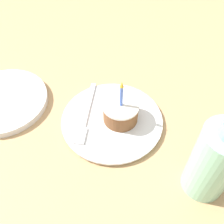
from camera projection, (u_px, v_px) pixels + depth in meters
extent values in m
cube|color=tan|center=(104.00, 126.00, 0.65)|extent=(2.40, 2.40, 0.04)
cylinder|color=silver|center=(112.00, 120.00, 0.63)|extent=(0.23, 0.23, 0.01)
cylinder|color=silver|center=(112.00, 120.00, 0.62)|extent=(0.24, 0.24, 0.01)
cylinder|color=brown|center=(121.00, 113.00, 0.60)|extent=(0.08, 0.08, 0.04)
cylinder|color=silver|center=(121.00, 106.00, 0.59)|extent=(0.08, 0.08, 0.01)
cylinder|color=#4C72E0|center=(121.00, 96.00, 0.56)|extent=(0.01, 0.01, 0.06)
cone|color=yellow|center=(122.00, 84.00, 0.54)|extent=(0.01, 0.01, 0.01)
cube|color=silver|center=(89.00, 104.00, 0.65)|extent=(0.05, 0.14, 0.00)
cube|color=silver|center=(81.00, 136.00, 0.59)|extent=(0.03, 0.05, 0.00)
cylinder|color=#8CD1B2|center=(213.00, 162.00, 0.47)|extent=(0.08, 0.08, 0.17)
cylinder|color=silver|center=(3.00, 101.00, 0.66)|extent=(0.22, 0.22, 0.02)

